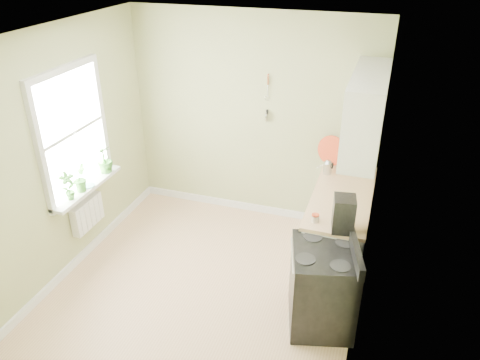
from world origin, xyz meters
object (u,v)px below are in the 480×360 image
(kettle, at_px, (328,167))
(coffee_maker, at_px, (343,215))
(stand_mixer, at_px, (360,158))
(stove, at_px, (322,286))

(kettle, relative_size, coffee_maker, 0.50)
(stand_mixer, distance_m, kettle, 0.42)
(stove, xyz_separation_m, coffee_maker, (0.09, 0.32, 0.64))
(kettle, bearing_deg, stand_mixer, 32.52)
(kettle, xyz_separation_m, coffee_maker, (0.32, -1.15, 0.08))
(kettle, height_order, coffee_maker, coffee_maker)
(stove, relative_size, stand_mixer, 2.74)
(stand_mixer, xyz_separation_m, kettle, (-0.35, -0.22, -0.06))
(stove, distance_m, coffee_maker, 0.72)
(kettle, distance_m, coffee_maker, 1.20)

